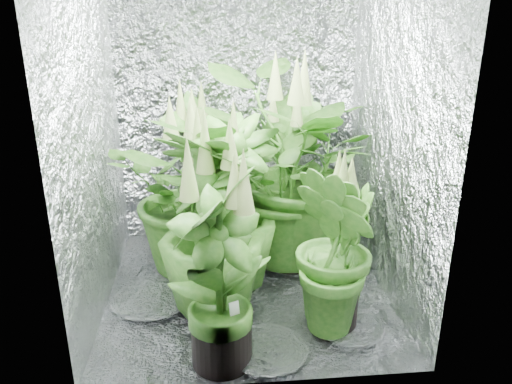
{
  "coord_description": "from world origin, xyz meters",
  "views": [
    {
      "loc": [
        -0.19,
        -2.58,
        1.56
      ],
      "look_at": [
        0.05,
        0.0,
        0.61
      ],
      "focal_mm": 35.0,
      "sensor_mm": 36.0,
      "label": 1
    }
  ],
  "objects_px": {
    "plant_a": "(194,193)",
    "circulation_fan": "(336,240)",
    "plant_d": "(212,226)",
    "plant_b": "(203,175)",
    "plant_h": "(230,209)",
    "plant_g": "(337,251)",
    "plant_f": "(220,271)",
    "plant_c": "(287,173)",
    "plant_e": "(294,170)"
  },
  "relations": [
    {
      "from": "plant_g",
      "to": "plant_h",
      "type": "xyz_separation_m",
      "value": [
        -0.5,
        0.48,
        0.05
      ]
    },
    {
      "from": "plant_f",
      "to": "circulation_fan",
      "type": "bearing_deg",
      "value": 50.47
    },
    {
      "from": "plant_b",
      "to": "plant_g",
      "type": "bearing_deg",
      "value": -58.46
    },
    {
      "from": "plant_g",
      "to": "circulation_fan",
      "type": "bearing_deg",
      "value": 74.89
    },
    {
      "from": "plant_a",
      "to": "plant_c",
      "type": "distance_m",
      "value": 0.71
    },
    {
      "from": "plant_c",
      "to": "circulation_fan",
      "type": "relative_size",
      "value": 3.26
    },
    {
      "from": "plant_f",
      "to": "plant_h",
      "type": "xyz_separation_m",
      "value": [
        0.08,
        0.69,
        0.01
      ]
    },
    {
      "from": "plant_e",
      "to": "plant_d",
      "type": "bearing_deg",
      "value": -135.54
    },
    {
      "from": "plant_d",
      "to": "plant_h",
      "type": "height_order",
      "value": "plant_d"
    },
    {
      "from": "plant_c",
      "to": "plant_f",
      "type": "distance_m",
      "value": 1.33
    },
    {
      "from": "plant_f",
      "to": "plant_g",
      "type": "bearing_deg",
      "value": 19.63
    },
    {
      "from": "plant_a",
      "to": "plant_b",
      "type": "distance_m",
      "value": 0.4
    },
    {
      "from": "plant_d",
      "to": "plant_e",
      "type": "xyz_separation_m",
      "value": [
        0.51,
        0.5,
        0.13
      ]
    },
    {
      "from": "plant_f",
      "to": "plant_a",
      "type": "bearing_deg",
      "value": 98.17
    },
    {
      "from": "plant_f",
      "to": "plant_g",
      "type": "relative_size",
      "value": 1.09
    },
    {
      "from": "plant_c",
      "to": "circulation_fan",
      "type": "bearing_deg",
      "value": -45.2
    },
    {
      "from": "plant_a",
      "to": "plant_g",
      "type": "bearing_deg",
      "value": -43.9
    },
    {
      "from": "plant_g",
      "to": "plant_h",
      "type": "height_order",
      "value": "plant_h"
    },
    {
      "from": "plant_b",
      "to": "plant_h",
      "type": "xyz_separation_m",
      "value": [
        0.16,
        -0.59,
        -0.02
      ]
    },
    {
      "from": "plant_a",
      "to": "plant_g",
      "type": "distance_m",
      "value": 0.98
    },
    {
      "from": "plant_c",
      "to": "plant_h",
      "type": "distance_m",
      "value": 0.68
    },
    {
      "from": "plant_g",
      "to": "plant_f",
      "type": "bearing_deg",
      "value": -160.37
    },
    {
      "from": "plant_e",
      "to": "plant_h",
      "type": "distance_m",
      "value": 0.49
    },
    {
      "from": "plant_g",
      "to": "circulation_fan",
      "type": "xyz_separation_m",
      "value": [
        0.2,
        0.74,
        -0.3
      ]
    },
    {
      "from": "plant_b",
      "to": "plant_c",
      "type": "relative_size",
      "value": 1.02
    },
    {
      "from": "plant_c",
      "to": "plant_g",
      "type": "height_order",
      "value": "plant_c"
    },
    {
      "from": "plant_c",
      "to": "plant_d",
      "type": "xyz_separation_m",
      "value": [
        -0.51,
        -0.8,
        -0.01
      ]
    },
    {
      "from": "plant_d",
      "to": "plant_h",
      "type": "bearing_deg",
      "value": 68.03
    },
    {
      "from": "plant_b",
      "to": "circulation_fan",
      "type": "distance_m",
      "value": 0.99
    },
    {
      "from": "plant_d",
      "to": "plant_g",
      "type": "distance_m",
      "value": 0.65
    },
    {
      "from": "plant_e",
      "to": "plant_h",
      "type": "xyz_separation_m",
      "value": [
        -0.4,
        -0.24,
        -0.15
      ]
    },
    {
      "from": "plant_f",
      "to": "plant_h",
      "type": "height_order",
      "value": "plant_h"
    },
    {
      "from": "plant_c",
      "to": "circulation_fan",
      "type": "xyz_separation_m",
      "value": [
        0.29,
        -0.29,
        -0.37
      ]
    },
    {
      "from": "plant_c",
      "to": "plant_g",
      "type": "bearing_deg",
      "value": -84.84
    },
    {
      "from": "plant_d",
      "to": "circulation_fan",
      "type": "height_order",
      "value": "plant_d"
    },
    {
      "from": "plant_b",
      "to": "plant_f",
      "type": "xyz_separation_m",
      "value": [
        0.08,
        -1.28,
        -0.03
      ]
    },
    {
      "from": "plant_b",
      "to": "plant_h",
      "type": "relative_size",
      "value": 1.03
    },
    {
      "from": "plant_b",
      "to": "plant_e",
      "type": "bearing_deg",
      "value": -32.21
    },
    {
      "from": "plant_f",
      "to": "circulation_fan",
      "type": "height_order",
      "value": "plant_f"
    },
    {
      "from": "plant_d",
      "to": "plant_f",
      "type": "height_order",
      "value": "plant_d"
    },
    {
      "from": "plant_f",
      "to": "plant_g",
      "type": "height_order",
      "value": "plant_f"
    },
    {
      "from": "plant_h",
      "to": "circulation_fan",
      "type": "xyz_separation_m",
      "value": [
        0.7,
        0.25,
        -0.35
      ]
    },
    {
      "from": "plant_g",
      "to": "plant_c",
      "type": "bearing_deg",
      "value": 95.16
    },
    {
      "from": "plant_c",
      "to": "circulation_fan",
      "type": "height_order",
      "value": "plant_c"
    },
    {
      "from": "plant_e",
      "to": "plant_f",
      "type": "distance_m",
      "value": 1.06
    },
    {
      "from": "plant_b",
      "to": "plant_d",
      "type": "relative_size",
      "value": 1.02
    },
    {
      "from": "plant_f",
      "to": "plant_h",
      "type": "bearing_deg",
      "value": 83.73
    },
    {
      "from": "plant_f",
      "to": "circulation_fan",
      "type": "xyz_separation_m",
      "value": [
        0.78,
        0.94,
        -0.34
      ]
    },
    {
      "from": "plant_a",
      "to": "circulation_fan",
      "type": "xyz_separation_m",
      "value": [
        0.9,
        0.06,
        -0.38
      ]
    },
    {
      "from": "plant_a",
      "to": "plant_d",
      "type": "bearing_deg",
      "value": -77.75
    }
  ]
}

